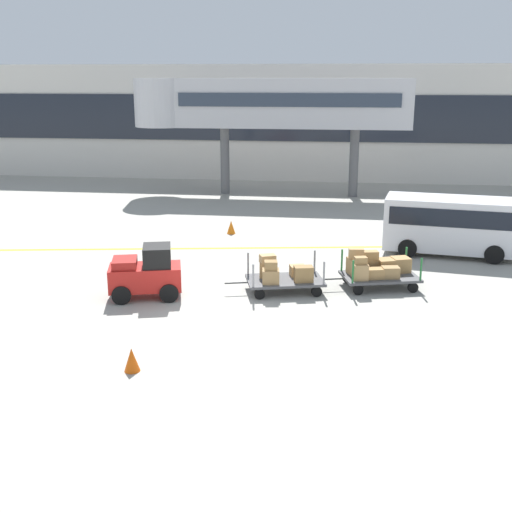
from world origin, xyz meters
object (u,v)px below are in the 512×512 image
(baggage_tug, at_px, (146,273))
(safety_cone_far, at_px, (132,360))
(baggage_cart_lead, at_px, (283,275))
(baggage_cart_middle, at_px, (377,269))
(safety_cone_near, at_px, (231,227))
(shuttle_van, at_px, (452,222))

(baggage_tug, relative_size, safety_cone_far, 4.20)
(baggage_tug, bearing_deg, baggage_cart_lead, 14.71)
(baggage_cart_middle, relative_size, safety_cone_near, 5.61)
(shuttle_van, height_order, safety_cone_far, shuttle_van)
(shuttle_van, relative_size, safety_cone_far, 9.16)
(safety_cone_near, relative_size, safety_cone_far, 1.00)
(baggage_cart_lead, height_order, baggage_cart_middle, baggage_cart_middle)
(shuttle_van, bearing_deg, baggage_tug, -147.65)
(safety_cone_near, distance_m, safety_cone_far, 13.16)
(safety_cone_near, height_order, safety_cone_far, same)
(baggage_cart_lead, bearing_deg, shuttle_van, 41.60)
(baggage_tug, xyz_separation_m, safety_cone_near, (1.13, 8.29, -0.48))
(baggage_tug, bearing_deg, shuttle_van, 32.35)
(safety_cone_near, bearing_deg, baggage_cart_middle, -48.41)
(shuttle_van, bearing_deg, baggage_cart_lead, -138.40)
(baggage_tug, height_order, baggage_cart_middle, baggage_tug)
(baggage_tug, bearing_deg, baggage_cart_middle, 15.47)
(baggage_tug, distance_m, shuttle_van, 11.52)
(baggage_cart_middle, height_order, safety_cone_far, baggage_cart_middle)
(baggage_cart_middle, bearing_deg, shuttle_van, 55.75)
(safety_cone_near, xyz_separation_m, safety_cone_far, (-0.01, -13.16, 0.00))
(baggage_cart_lead, bearing_deg, safety_cone_far, -115.62)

